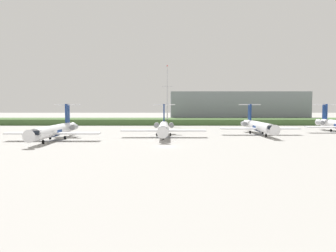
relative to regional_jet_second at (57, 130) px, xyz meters
The scene contains 7 objects.
ground_plane 32.92m from the regional_jet_second, 32.51° to the left, with size 500.00×500.00×0.00m, color #9E9B96.
grass_berm 72.24m from the regional_jet_second, 67.47° to the left, with size 320.00×20.00×2.51m, color #426033.
regional_jet_second is the anchor object (origin of this frame).
regional_jet_third 28.22m from the regional_jet_second, 18.01° to the left, with size 22.81×31.00×9.00m.
regional_jet_fourth 56.99m from the regional_jet_second, 16.15° to the left, with size 22.81×31.00×9.00m.
antenna_mast 63.99m from the regional_jet_second, 64.06° to the left, with size 4.40×0.50×25.11m.
distant_hangar 112.38m from the regional_jet_second, 55.61° to the left, with size 67.93×29.91×15.11m, color gray.
Camera 1 is at (0.37, -69.74, 8.90)m, focal length 35.52 mm.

